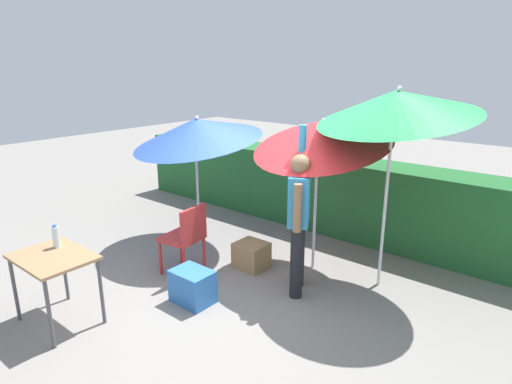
{
  "coord_description": "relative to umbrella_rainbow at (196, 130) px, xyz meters",
  "views": [
    {
      "loc": [
        2.99,
        -3.37,
        2.52
      ],
      "look_at": [
        0.0,
        0.3,
        1.1
      ],
      "focal_mm": 30.17,
      "sensor_mm": 36.0,
      "label": 1
    }
  ],
  "objects": [
    {
      "name": "crate_cardboard",
      "position": [
        1.08,
        -0.14,
        -1.48
      ],
      "size": [
        0.39,
        0.35,
        0.33
      ],
      "primitive_type": "cube",
      "color": "#9E7A4C",
      "rests_on": "ground_plane"
    },
    {
      "name": "umbrella_orange",
      "position": [
        1.73,
        0.36,
        0.08
      ],
      "size": [
        1.67,
        1.68,
        2.1
      ],
      "color": "silver",
      "rests_on": "ground_plane"
    },
    {
      "name": "folding_table",
      "position": [
        0.36,
        -2.29,
        -1.01
      ],
      "size": [
        0.8,
        0.6,
        0.73
      ],
      "color": "#4C4C51",
      "rests_on": "ground_plane"
    },
    {
      "name": "umbrella_yellow",
      "position": [
        2.56,
        0.46,
        0.46
      ],
      "size": [
        1.72,
        1.72,
        2.44
      ],
      "color": "silver",
      "rests_on": "ground_plane"
    },
    {
      "name": "person_vendor",
      "position": [
        1.86,
        -0.26,
        -0.71
      ],
      "size": [
        0.37,
        0.52,
        1.88
      ],
      "color": "black",
      "rests_on": "ground_plane"
    },
    {
      "name": "ground_plane",
      "position": [
        1.31,
        -0.63,
        -1.65
      ],
      "size": [
        24.0,
        24.0,
        0.0
      ],
      "primitive_type": "plane",
      "color": "gray"
    },
    {
      "name": "cooler_box",
      "position": [
        1.12,
        -1.19,
        -1.46
      ],
      "size": [
        0.44,
        0.33,
        0.37
      ],
      "primitive_type": "cube",
      "color": "#2D6BB7",
      "rests_on": "ground_plane"
    },
    {
      "name": "umbrella_rainbow",
      "position": [
        0.0,
        0.0,
        0.0
      ],
      "size": [
        1.8,
        1.8,
        1.98
      ],
      "color": "silver",
      "rests_on": "ground_plane"
    },
    {
      "name": "chair_plastic",
      "position": [
        0.57,
        -0.77,
        -1.14
      ],
      "size": [
        0.49,
        0.49,
        0.89
      ],
      "color": "#B72D2D",
      "rests_on": "ground_plane"
    },
    {
      "name": "hedge_row",
      "position": [
        1.31,
        1.72,
        -1.08
      ],
      "size": [
        8.0,
        0.7,
        1.15
      ],
      "primitive_type": "cube",
      "color": "#23602D",
      "rests_on": "ground_plane"
    },
    {
      "name": "bottle_water",
      "position": [
        0.2,
        -2.16,
        -0.81
      ],
      "size": [
        0.07,
        0.07,
        0.24
      ],
      "color": "silver",
      "rests_on": "folding_table"
    }
  ]
}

